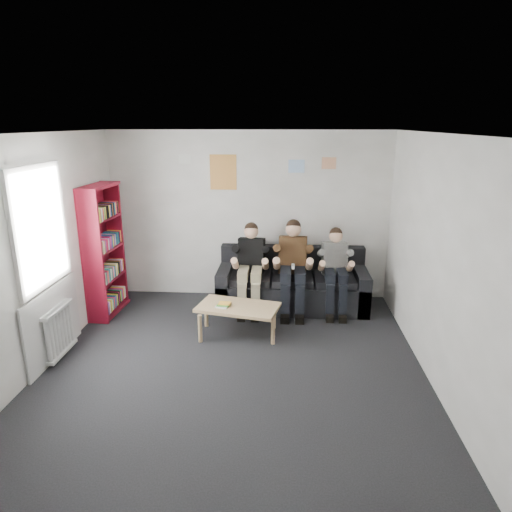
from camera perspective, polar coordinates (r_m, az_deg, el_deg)
The scene contains 14 objects.
room_shell at distance 4.99m, azimuth -3.22°, elevation -0.65°, with size 5.00×5.00×5.00m.
sofa at distance 7.24m, azimuth 4.53°, elevation -3.76°, with size 2.30×0.94×0.89m.
bookshelf at distance 7.13m, azimuth -18.38°, elevation 0.64°, with size 0.29×0.88×1.96m.
coffee_table at distance 6.21m, azimuth -2.26°, elevation -6.67°, with size 1.07×0.59×0.43m.
game_cases at distance 6.18m, azimuth -4.12°, elevation -6.11°, with size 0.20×0.17×0.04m.
person_left at distance 6.95m, azimuth -0.69°, elevation -1.49°, with size 0.40×0.86×1.34m.
person_middle at distance 6.92m, azimuth 4.62°, elevation -1.44°, with size 0.43×0.91×1.40m.
person_right at distance 6.98m, azimuth 9.89°, elevation -1.85°, with size 0.37×0.79×1.29m.
radiator at distance 6.16m, azimuth -23.34°, elevation -8.59°, with size 0.10×0.64×0.60m.
window at distance 5.95m, azimuth -24.71°, elevation -2.58°, with size 0.05×1.30×2.36m.
poster_large at distance 7.33m, azimuth -4.12°, elevation 10.41°, with size 0.42×0.01×0.55m, color gold.
poster_blue at distance 7.25m, azimuth 5.07°, elevation 11.12°, with size 0.25×0.01×0.20m, color #449AE8.
poster_pink at distance 7.28m, azimuth 9.10°, elevation 11.39°, with size 0.22×0.01×0.18m, color #D4429A.
poster_sign at distance 7.42m, azimuth -8.85°, elevation 11.88°, with size 0.20×0.01×0.14m, color white.
Camera 1 is at (0.59, -4.73, 2.81)m, focal length 32.00 mm.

